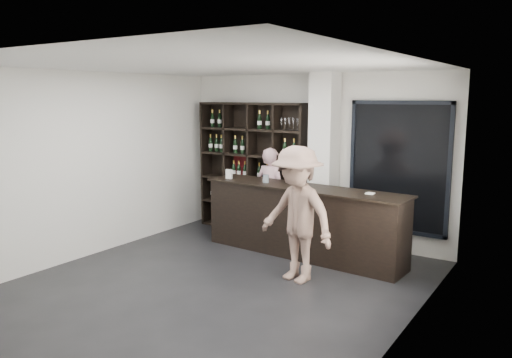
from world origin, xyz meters
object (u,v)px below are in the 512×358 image
Objects in this scene: taster_pink at (271,193)px; customer at (297,214)px; tasting_counter at (303,221)px; wine_shelf at (252,168)px; taster_black at (297,196)px.

taster_pink is 0.87× the size of customer.
customer is (0.45, -1.01, 0.37)m from tasting_counter.
tasting_counter is 1.21m from taster_pink.
tasting_counter is (1.50, -0.82, -0.64)m from wine_shelf.
taster_pink reaches higher than tasting_counter.
customer is at bearing -43.16° from wine_shelf.
customer is (1.44, -1.66, 0.12)m from taster_pink.
wine_shelf is at bearing 150.09° from customer.
tasting_counter is at bearing 104.74° from taster_black.
taster_black is (1.05, -0.17, -0.40)m from wine_shelf.
wine_shelf is 2.68m from customer.
tasting_counter is at bearing 152.12° from taster_pink.
tasting_counter is at bearing 127.06° from customer.
wine_shelf reaches higher than customer.
tasting_counter is 0.83m from taster_black.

